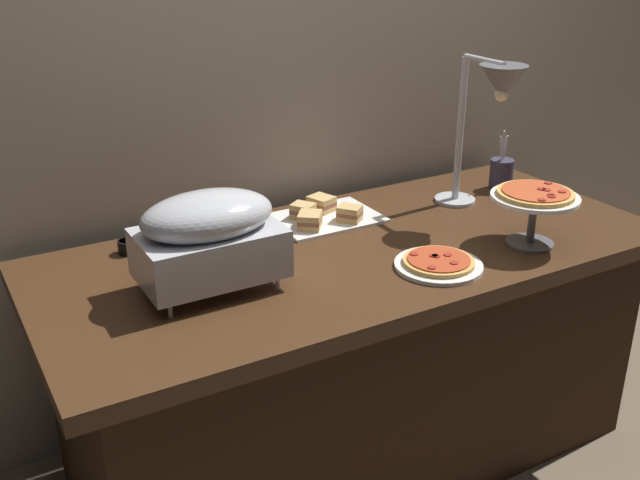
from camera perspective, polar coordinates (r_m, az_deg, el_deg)
The scene contains 10 objects.
ground_plane at distance 2.63m, azimuth 2.45°, elevation -15.89°, with size 8.00×8.00×0.00m, color brown.
back_wall at distance 2.51m, azimuth -3.30°, elevation 12.73°, with size 4.40×0.04×2.40m, color tan.
buffet_table at distance 2.40m, azimuth 2.61°, elevation -8.75°, with size 1.90×0.84×0.76m.
chafing_dish at distance 1.94m, azimuth -8.55°, elevation 0.32°, with size 0.37×0.24×0.27m.
heat_lamp at distance 2.42m, azimuth 13.19°, elevation 10.66°, with size 0.15×0.32×0.51m.
pizza_plate_front at distance 2.12m, azimuth 9.10°, elevation -1.80°, with size 0.25×0.25×0.03m.
pizza_plate_center at distance 2.28m, azimuth 16.17°, elevation 2.91°, with size 0.26×0.26×0.18m.
sandwich_platter at distance 2.41m, azimuth 0.23°, elevation 1.93°, with size 0.34×0.25×0.06m.
sauce_cup_near at distance 2.25m, azimuth -14.56°, elevation -0.46°, with size 0.06×0.06×0.04m.
utensil_holder at distance 2.78m, azimuth 13.76°, elevation 5.00°, with size 0.08×0.08×0.22m.
Camera 1 is at (-1.11, -1.71, 1.66)m, focal length 41.64 mm.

